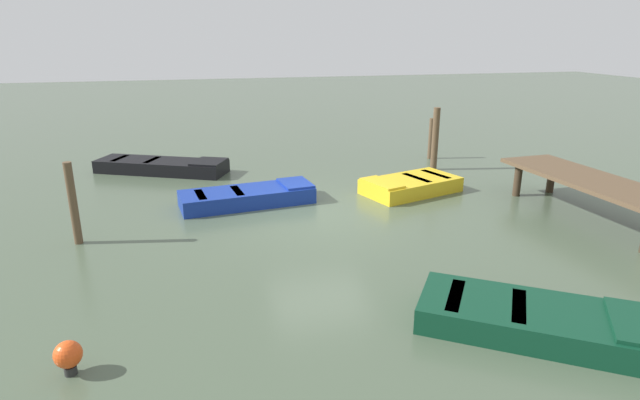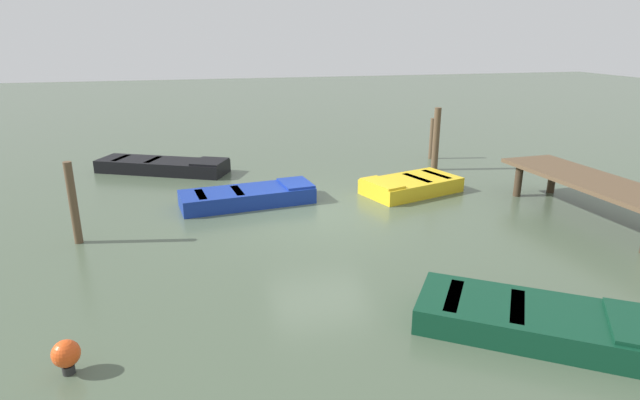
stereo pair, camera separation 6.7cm
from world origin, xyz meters
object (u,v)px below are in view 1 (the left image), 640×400
rowboat_yellow (410,185)px  rowboat_dark_green (538,320)px  mooring_piling_far_left (435,139)px  marker_buoy (68,355)px  dock_segment (595,184)px  rowboat_blue (248,196)px  rowboat_black (163,166)px  mooring_piling_near_left (431,139)px  mooring_piling_mid_left (73,204)px

rowboat_yellow → rowboat_dark_green: bearing=64.0°
mooring_piling_far_left → marker_buoy: bearing=-47.2°
mooring_piling_far_left → marker_buoy: size_ratio=4.18×
mooring_piling_far_left → dock_segment: bearing=17.6°
rowboat_blue → mooring_piling_far_left: (-2.11, 6.24, 0.79)m
rowboat_blue → marker_buoy: 7.20m
mooring_piling_far_left → marker_buoy: (8.63, -9.31, -0.72)m
rowboat_yellow → rowboat_black: same height
mooring_piling_near_left → mooring_piling_far_left: 1.60m
rowboat_yellow → mooring_piling_near_left: size_ratio=2.06×
rowboat_yellow → mooring_piling_near_left: 4.36m
dock_segment → mooring_piling_mid_left: mooring_piling_mid_left is taller
rowboat_dark_green → rowboat_blue: (-7.13, -3.46, -0.00)m
rowboat_dark_green → mooring_piling_near_left: size_ratio=2.49×
dock_segment → rowboat_dark_green: dock_segment is taller
rowboat_black → mooring_piling_near_left: bearing=23.8°
rowboat_yellow → mooring_piling_mid_left: (1.70, -8.28, 0.67)m
rowboat_yellow → mooring_piling_near_left: mooring_piling_near_left is taller
rowboat_yellow → mooring_piling_far_left: (-2.18, 1.76, 0.79)m
mooring_piling_near_left → marker_buoy: size_ratio=2.97×
mooring_piling_near_left → mooring_piling_mid_left: mooring_piling_mid_left is taller
dock_segment → mooring_piling_near_left: (-6.61, -1.05, -0.12)m
rowboat_blue → mooring_piling_mid_left: bearing=-162.4°
marker_buoy → rowboat_yellow: bearing=130.5°
dock_segment → marker_buoy: (3.49, -10.94, -0.55)m
rowboat_dark_green → rowboat_black: bearing=152.1°
mooring_piling_far_left → rowboat_blue: bearing=-71.3°
mooring_piling_near_left → rowboat_yellow: bearing=-32.5°
rowboat_black → mooring_piling_far_left: size_ratio=2.11×
rowboat_dark_green → rowboat_yellow: same height
mooring_piling_near_left → mooring_piling_mid_left: (5.35, -10.61, 0.17)m
dock_segment → rowboat_yellow: size_ratio=1.75×
rowboat_yellow → rowboat_blue: bearing=-18.6°
mooring_piling_mid_left → marker_buoy: size_ratio=3.68×
dock_segment → rowboat_yellow: bearing=-134.6°
rowboat_dark_green → rowboat_yellow: bearing=116.2°
mooring_piling_mid_left → mooring_piling_far_left: 10.76m
rowboat_blue → mooring_piling_near_left: size_ratio=2.47×
dock_segment → mooring_piling_far_left: (-5.14, -1.63, 0.17)m
mooring_piling_mid_left → mooring_piling_far_left: size_ratio=0.88×
marker_buoy → rowboat_black: bearing=175.6°
rowboat_blue → marker_buoy: bearing=-122.5°
rowboat_yellow → rowboat_blue: (-0.07, -4.49, -0.00)m
rowboat_dark_green → rowboat_black: (-10.98, -5.74, -0.00)m
rowboat_yellow → rowboat_black: (-3.92, -6.76, -0.00)m
dock_segment → rowboat_black: (-6.88, -10.14, -0.62)m
rowboat_dark_green → mooring_piling_near_left: mooring_piling_near_left is taller
rowboat_blue → marker_buoy: size_ratio=7.32×
rowboat_black → mooring_piling_near_left: mooring_piling_near_left is taller
rowboat_dark_green → mooring_piling_near_left: 11.23m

